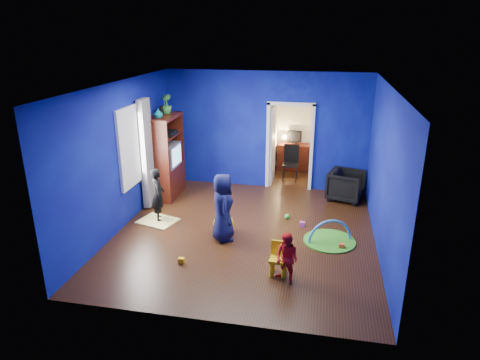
% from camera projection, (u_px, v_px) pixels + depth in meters
% --- Properties ---
extents(floor, '(5.00, 5.50, 0.01)m').
position_uv_depth(floor, '(245.00, 233.00, 8.50)').
color(floor, black).
rests_on(floor, ground).
extents(ceiling, '(5.00, 5.50, 0.01)m').
position_uv_depth(ceiling, '(246.00, 85.00, 7.52)').
color(ceiling, white).
rests_on(ceiling, wall_back).
extents(wall_back, '(5.00, 0.02, 2.90)m').
position_uv_depth(wall_back, '(266.00, 131.00, 10.55)').
color(wall_back, '#0A0A74').
rests_on(wall_back, floor).
extents(wall_front, '(5.00, 0.02, 2.90)m').
position_uv_depth(wall_front, '(206.00, 227.00, 5.47)').
color(wall_front, '#0A0A74').
rests_on(wall_front, floor).
extents(wall_left, '(0.02, 5.50, 2.90)m').
position_uv_depth(wall_left, '(122.00, 156.00, 8.47)').
color(wall_left, '#0A0A74').
rests_on(wall_left, floor).
extents(wall_right, '(0.02, 5.50, 2.90)m').
position_uv_depth(wall_right, '(384.00, 172.00, 7.55)').
color(wall_right, '#0A0A74').
rests_on(wall_right, floor).
extents(alcove, '(1.00, 1.75, 2.50)m').
position_uv_depth(alcove, '(293.00, 132.00, 11.31)').
color(alcove, silver).
rests_on(alcove, floor).
extents(armchair, '(0.96, 0.94, 0.71)m').
position_uv_depth(armchair, '(346.00, 186.00, 10.04)').
color(armchair, black).
rests_on(armchair, floor).
extents(child_black, '(0.44, 0.50, 1.15)m').
position_uv_depth(child_black, '(158.00, 195.00, 8.90)').
color(child_black, black).
rests_on(child_black, floor).
extents(child_navy, '(0.63, 0.76, 1.32)m').
position_uv_depth(child_navy, '(223.00, 207.00, 8.04)').
color(child_navy, '#0E1536').
rests_on(child_navy, floor).
extents(toddler_red, '(0.52, 0.49, 0.84)m').
position_uv_depth(toddler_red, '(287.00, 258.00, 6.74)').
color(toddler_red, '#B21317').
rests_on(toddler_red, floor).
extents(vase, '(0.27, 0.27, 0.21)m').
position_uv_depth(vase, '(158.00, 113.00, 9.45)').
color(vase, '#0C5F62').
rests_on(vase, tv_armoire).
extents(potted_plant, '(0.29, 0.29, 0.45)m').
position_uv_depth(potted_plant, '(166.00, 104.00, 9.89)').
color(potted_plant, '#368B32').
rests_on(potted_plant, tv_armoire).
extents(tv_armoire, '(0.58, 1.14, 1.96)m').
position_uv_depth(tv_armoire, '(166.00, 157.00, 10.09)').
color(tv_armoire, '#391709').
rests_on(tv_armoire, floor).
extents(crt_tv, '(0.46, 0.70, 0.54)m').
position_uv_depth(crt_tv, '(167.00, 155.00, 10.07)').
color(crt_tv, silver).
rests_on(crt_tv, tv_armoire).
extents(yellow_blanket, '(0.89, 0.78, 0.03)m').
position_uv_depth(yellow_blanket, '(158.00, 221.00, 8.99)').
color(yellow_blanket, '#F2E07A').
rests_on(yellow_blanket, floor).
extents(hopper_ball, '(0.41, 0.41, 0.41)m').
position_uv_depth(hopper_ball, '(224.00, 224.00, 8.44)').
color(hopper_ball, yellow).
rests_on(hopper_ball, floor).
extents(kid_chair, '(0.30, 0.30, 0.50)m').
position_uv_depth(kid_chair, '(278.00, 261.00, 7.01)').
color(kid_chair, yellow).
rests_on(kid_chair, floor).
extents(play_mat, '(0.99, 0.99, 0.03)m').
position_uv_depth(play_mat, '(329.00, 241.00, 8.16)').
color(play_mat, '#328E20').
rests_on(play_mat, floor).
extents(toy_arch, '(0.83, 0.39, 0.88)m').
position_uv_depth(toy_arch, '(329.00, 240.00, 8.16)').
color(toy_arch, '#3F8CD8').
rests_on(toy_arch, floor).
extents(window_left, '(0.03, 0.95, 1.55)m').
position_uv_depth(window_left, '(129.00, 147.00, 8.76)').
color(window_left, white).
rests_on(window_left, wall_left).
extents(curtain, '(0.14, 0.42, 2.40)m').
position_uv_depth(curtain, '(146.00, 154.00, 9.34)').
color(curtain, slate).
rests_on(curtain, floor).
extents(doorway, '(1.16, 0.10, 2.10)m').
position_uv_depth(doorway, '(290.00, 148.00, 10.57)').
color(doorway, white).
rests_on(doorway, floor).
extents(study_desk, '(0.88, 0.44, 0.75)m').
position_uv_depth(study_desk, '(293.00, 157.00, 12.19)').
color(study_desk, '#3D140A').
rests_on(study_desk, floor).
extents(desk_monitor, '(0.40, 0.05, 0.32)m').
position_uv_depth(desk_monitor, '(294.00, 136.00, 12.11)').
color(desk_monitor, black).
rests_on(desk_monitor, study_desk).
extents(desk_lamp, '(0.14, 0.14, 0.14)m').
position_uv_depth(desk_lamp, '(284.00, 137.00, 12.11)').
color(desk_lamp, '#FFD88C').
rests_on(desk_lamp, study_desk).
extents(folding_chair, '(0.40, 0.40, 0.92)m').
position_uv_depth(folding_chair, '(290.00, 164.00, 11.28)').
color(folding_chair, black).
rests_on(folding_chair, floor).
extents(book_shelf, '(0.88, 0.24, 0.04)m').
position_uv_depth(book_shelf, '(296.00, 98.00, 11.74)').
color(book_shelf, white).
rests_on(book_shelf, study_desk).
extents(toy_0, '(0.10, 0.08, 0.10)m').
position_uv_depth(toy_0, '(342.00, 246.00, 7.88)').
color(toy_0, '#EB4B27').
rests_on(toy_0, floor).
extents(toy_1, '(0.10, 0.08, 0.10)m').
position_uv_depth(toy_1, '(181.00, 261.00, 7.40)').
color(toy_1, '#E9AB0C').
rests_on(toy_1, floor).
extents(toy_2, '(0.11, 0.11, 0.11)m').
position_uv_depth(toy_2, '(287.00, 216.00, 9.13)').
color(toy_2, green).
rests_on(toy_2, floor).
extents(toy_3, '(0.10, 0.08, 0.10)m').
position_uv_depth(toy_3, '(302.00, 224.00, 8.77)').
color(toy_3, '#BD46B1').
rests_on(toy_3, floor).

